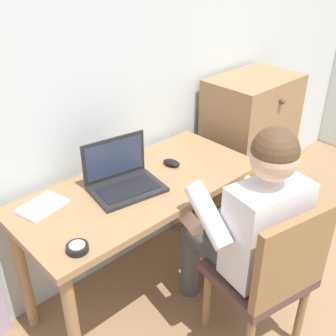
% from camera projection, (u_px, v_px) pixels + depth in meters
% --- Properties ---
extents(wall_back, '(4.80, 0.05, 2.50)m').
position_uv_depth(wall_back, '(157.00, 55.00, 2.31)').
color(wall_back, silver).
rests_on(wall_back, ground_plane).
extents(desk, '(1.28, 0.59, 0.75)m').
position_uv_depth(desk, '(141.00, 203.00, 2.12)').
color(desk, '#9E754C').
rests_on(desk, ground_plane).
extents(dresser, '(0.60, 0.44, 1.05)m').
position_uv_depth(dresser, '(247.00, 151.00, 2.86)').
color(dresser, '#9E754C').
rests_on(dresser, ground_plane).
extents(chair, '(0.49, 0.48, 0.88)m').
position_uv_depth(chair, '(270.00, 274.00, 1.88)').
color(chair, brown).
rests_on(chair, ground_plane).
extents(person_seated, '(0.61, 0.64, 1.19)m').
position_uv_depth(person_seated, '(246.00, 222.00, 1.92)').
color(person_seated, '#4C4C4C').
rests_on(person_seated, ground_plane).
extents(laptop, '(0.38, 0.30, 0.24)m').
position_uv_depth(laptop, '(123.00, 178.00, 2.02)').
color(laptop, '#232326').
rests_on(laptop, desk).
extents(computer_mouse, '(0.08, 0.11, 0.03)m').
position_uv_depth(computer_mouse, '(171.00, 163.00, 2.23)').
color(computer_mouse, black).
rests_on(computer_mouse, desk).
extents(desk_clock, '(0.09, 0.09, 0.03)m').
position_uv_depth(desk_clock, '(77.00, 248.00, 1.63)').
color(desk_clock, black).
rests_on(desk_clock, desk).
extents(notebook_pad, '(0.24, 0.19, 0.01)m').
position_uv_depth(notebook_pad, '(42.00, 206.00, 1.89)').
color(notebook_pad, silver).
rests_on(notebook_pad, desk).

